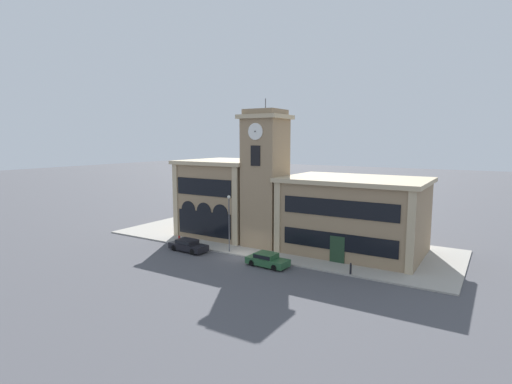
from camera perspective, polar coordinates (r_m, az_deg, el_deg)
The scene contains 10 objects.
ground_plane at distance 42.58m, azimuth -2.22°, elevation -9.20°, with size 300.00×300.00×0.00m, color #4C4C51.
sidewalk_kerb at distance 48.65m, azimuth 2.69°, elevation -6.99°, with size 41.28×14.80×0.15m.
clock_tower at distance 45.33m, azimuth 1.33°, elevation 1.91°, with size 4.87×4.87×16.75m.
town_hall_left_wing at distance 51.94m, azimuth -4.06°, elevation -0.71°, with size 10.48×10.49×9.65m.
town_hall_right_wing at distance 44.52m, azimuth 13.81°, elevation -3.22°, with size 14.95×10.49×8.19m.
parked_car_near at distance 44.99m, azimuth -9.70°, elevation -7.48°, with size 4.64×2.03×1.30m.
parked_car_mid at distance 39.27m, azimuth 1.59°, elevation -9.60°, with size 4.26×2.07×1.30m.
street_lamp at distance 43.05m, azimuth -3.87°, elevation -3.33°, with size 0.36×0.36×6.16m.
bollard at distance 37.60m, azimuth 13.37°, elevation -10.60°, with size 0.18×0.18×1.06m.
fire_hydrant at distance 48.22m, azimuth -10.91°, elevation -6.64°, with size 0.22×0.22×0.87m.
Camera 1 is at (22.81, -33.83, 12.16)m, focal length 28.00 mm.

